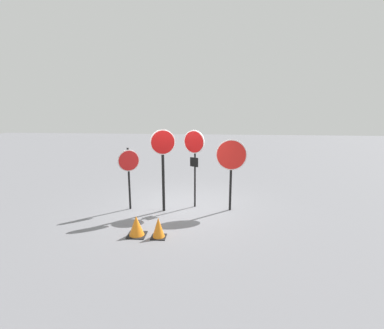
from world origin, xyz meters
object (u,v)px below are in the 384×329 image
(stop_sign_3, at_px, (231,160))
(traffic_cone_1, at_px, (158,228))
(stop_sign_0, at_px, (129,166))
(traffic_cone_0, at_px, (136,226))
(stop_sign_2, at_px, (194,150))
(stop_sign_1, at_px, (163,155))

(stop_sign_3, distance_m, traffic_cone_1, 3.02)
(stop_sign_0, xyz_separation_m, stop_sign_3, (3.08, 0.12, 0.20))
(stop_sign_3, height_order, traffic_cone_1, stop_sign_3)
(stop_sign_0, xyz_separation_m, traffic_cone_0, (0.65, -1.79, -1.13))
(traffic_cone_0, xyz_separation_m, traffic_cone_1, (0.57, -0.06, 0.00))
(stop_sign_2, xyz_separation_m, stop_sign_3, (1.12, -0.22, -0.25))
(traffic_cone_1, bearing_deg, stop_sign_0, 123.42)
(stop_sign_1, xyz_separation_m, stop_sign_2, (0.89, 0.44, 0.10))
(stop_sign_1, xyz_separation_m, traffic_cone_1, (0.16, -1.76, -1.49))
(stop_sign_1, height_order, traffic_cone_0, stop_sign_1)
(stop_sign_0, bearing_deg, traffic_cone_0, -99.18)
(stop_sign_2, distance_m, traffic_cone_1, 2.81)
(traffic_cone_1, bearing_deg, stop_sign_3, 46.77)
(stop_sign_3, bearing_deg, traffic_cone_0, -135.47)
(stop_sign_2, height_order, traffic_cone_0, stop_sign_2)
(stop_sign_2, bearing_deg, traffic_cone_0, -94.96)
(stop_sign_3, relative_size, traffic_cone_1, 4.23)
(stop_sign_1, height_order, stop_sign_2, stop_sign_1)
(stop_sign_2, height_order, stop_sign_3, stop_sign_2)
(stop_sign_1, height_order, stop_sign_3, stop_sign_1)
(stop_sign_0, height_order, stop_sign_1, stop_sign_1)
(stop_sign_1, bearing_deg, stop_sign_0, 158.50)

